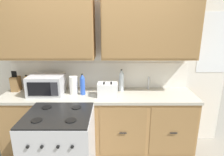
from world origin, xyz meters
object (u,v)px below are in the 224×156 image
(bottle_amber, at_px, (28,83))
(toaster, at_px, (108,90))
(knife_block, at_px, (16,83))
(bottle_blue, at_px, (83,84))
(paper_towel_roll, at_px, (74,85))
(microwave, at_px, (47,85))
(stove_range, at_px, (62,149))
(bottle_clear, at_px, (122,80))

(bottle_amber, bearing_deg, toaster, -10.21)
(knife_block, height_order, bottle_blue, knife_block)
(knife_block, relative_size, bottle_amber, 1.25)
(paper_towel_roll, bearing_deg, toaster, -11.19)
(microwave, xyz_separation_m, knife_block, (-0.51, 0.15, -0.02))
(microwave, relative_size, bottle_blue, 1.56)
(microwave, height_order, bottle_amber, microwave)
(microwave, xyz_separation_m, toaster, (0.87, -0.07, -0.04))
(microwave, height_order, paper_towel_roll, microwave)
(bottle_blue, distance_m, bottle_amber, 0.88)
(toaster, bearing_deg, bottle_blue, 169.91)
(stove_range, distance_m, bottle_amber, 1.18)
(paper_towel_roll, xyz_separation_m, bottle_amber, (-0.73, 0.12, -0.01))
(toaster, distance_m, bottle_clear, 0.31)
(paper_towel_roll, xyz_separation_m, bottle_clear, (0.69, 0.13, 0.03))
(bottle_amber, relative_size, bottle_clear, 0.75)
(toaster, xyz_separation_m, bottle_amber, (-1.22, 0.22, 0.03))
(microwave, bearing_deg, knife_block, 164.21)
(stove_range, relative_size, bottle_blue, 3.09)
(microwave, height_order, bottle_clear, bottle_clear)
(bottle_blue, relative_size, bottle_amber, 1.24)
(microwave, xyz_separation_m, paper_towel_roll, (0.38, 0.02, -0.01))
(toaster, bearing_deg, knife_block, 170.99)
(knife_block, distance_m, bottle_blue, 1.04)
(stove_range, height_order, bottle_amber, bottle_amber)
(toaster, relative_size, bottle_clear, 0.84)
(paper_towel_roll, bearing_deg, stove_range, -95.18)
(microwave, xyz_separation_m, bottle_clear, (1.08, 0.15, 0.02))
(stove_range, distance_m, bottle_blue, 0.89)
(microwave, xyz_separation_m, bottle_blue, (0.52, -0.01, 0.01))
(toaster, relative_size, bottle_amber, 1.13)
(toaster, xyz_separation_m, bottle_clear, (0.20, 0.23, 0.07))
(bottle_blue, bearing_deg, knife_block, 171.36)
(stove_range, relative_size, bottle_clear, 2.86)
(stove_range, bearing_deg, toaster, 44.89)
(stove_range, height_order, paper_towel_roll, paper_towel_roll)
(stove_range, xyz_separation_m, bottle_amber, (-0.67, 0.77, 0.59))
(bottle_amber, distance_m, bottle_clear, 1.42)
(bottle_blue, bearing_deg, microwave, 178.77)
(microwave, height_order, toaster, microwave)
(knife_block, distance_m, paper_towel_roll, 0.91)
(knife_block, distance_m, bottle_amber, 0.17)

